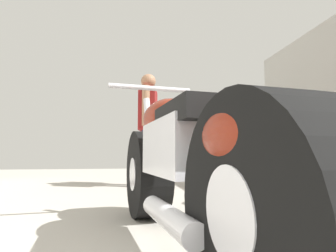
{
  "coord_description": "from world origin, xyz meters",
  "views": [
    {
      "loc": [
        -0.3,
        0.35,
        0.5
      ],
      "look_at": [
        0.13,
        3.03,
        0.77
      ],
      "focal_mm": 29.95,
      "sensor_mm": 36.0,
      "label": 1
    }
  ],
  "objects": [
    {
      "name": "ground_plane",
      "position": [
        0.0,
        3.01,
        0.0
      ],
      "size": [
        14.43,
        14.43,
        0.0
      ],
      "primitive_type": "plane",
      "color": "#A8A399"
    },
    {
      "name": "motorcycle_maroon_cruiser",
      "position": [
        0.0,
        1.81,
        0.43
      ],
      "size": [
        0.68,
        2.23,
        1.04
      ],
      "color": "black",
      "rests_on": "ground_plane"
    },
    {
      "name": "motorcycle_black_naked",
      "position": [
        1.43,
        3.42,
        0.38
      ],
      "size": [
        1.56,
        1.38,
        0.89
      ],
      "color": "black",
      "rests_on": "ground_plane"
    },
    {
      "name": "mechanic_in_blue",
      "position": [
        0.09,
        4.78,
        1.01
      ],
      "size": [
        0.35,
        0.72,
        1.79
      ],
      "color": "#2D3851",
      "rests_on": "ground_plane"
    }
  ]
}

